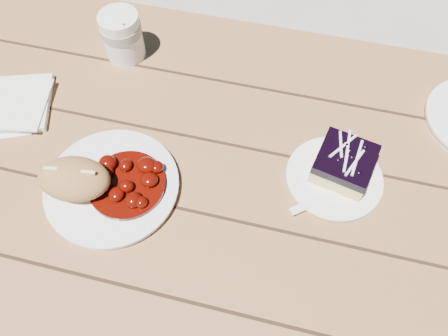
% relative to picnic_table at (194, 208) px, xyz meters
% --- Properties ---
extents(ground, '(60.00, 60.00, 0.00)m').
position_rel_picnic_table_xyz_m(ground, '(0.00, 0.00, -0.59)').
color(ground, '#A29D93').
rests_on(ground, ground).
extents(picnic_table, '(2.00, 1.55, 0.75)m').
position_rel_picnic_table_xyz_m(picnic_table, '(0.00, 0.00, 0.00)').
color(picnic_table, brown).
rests_on(picnic_table, ground).
extents(main_plate, '(0.25, 0.25, 0.02)m').
position_rel_picnic_table_xyz_m(main_plate, '(-0.13, -0.07, 0.17)').
color(main_plate, white).
rests_on(main_plate, picnic_table).
extents(goulash_stew, '(0.14, 0.14, 0.04)m').
position_rel_picnic_table_xyz_m(goulash_stew, '(-0.10, -0.07, 0.20)').
color(goulash_stew, '#510902').
rests_on(goulash_stew, main_plate).
extents(bread_roll, '(0.14, 0.10, 0.07)m').
position_rel_picnic_table_xyz_m(bread_roll, '(-0.18, -0.09, 0.21)').
color(bread_roll, '#A97441').
rests_on(bread_roll, main_plate).
extents(dessert_plate, '(0.18, 0.18, 0.01)m').
position_rel_picnic_table_xyz_m(dessert_plate, '(0.27, 0.05, 0.17)').
color(dessert_plate, white).
rests_on(dessert_plate, picnic_table).
extents(blueberry_cake, '(0.12, 0.12, 0.06)m').
position_rel_picnic_table_xyz_m(blueberry_cake, '(0.28, 0.06, 0.20)').
color(blueberry_cake, '#F9DA88').
rests_on(blueberry_cake, dessert_plate).
extents(fork_dessert, '(0.14, 0.12, 0.00)m').
position_rel_picnic_table_xyz_m(fork_dessert, '(0.25, -0.01, 0.17)').
color(fork_dessert, white).
rests_on(fork_dessert, dessert_plate).
extents(coffee_cup, '(0.09, 0.09, 0.11)m').
position_rel_picnic_table_xyz_m(coffee_cup, '(-0.23, 0.27, 0.22)').
color(coffee_cup, white).
rests_on(coffee_cup, picnic_table).
extents(napkin_stack, '(0.19, 0.19, 0.01)m').
position_rel_picnic_table_xyz_m(napkin_stack, '(-0.41, 0.07, 0.17)').
color(napkin_stack, white).
rests_on(napkin_stack, picnic_table).
extents(fork_table, '(0.16, 0.09, 0.00)m').
position_rel_picnic_table_xyz_m(fork_table, '(-0.40, -0.01, 0.16)').
color(fork_table, white).
rests_on(fork_table, picnic_table).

